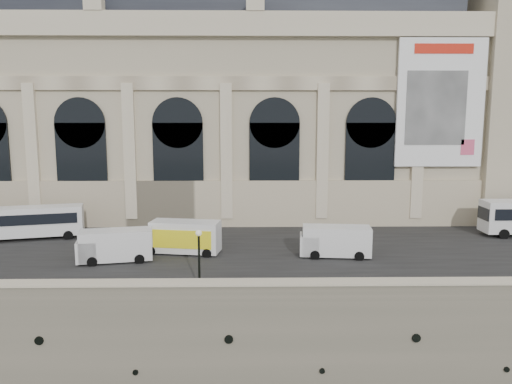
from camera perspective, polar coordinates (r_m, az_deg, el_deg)
quay at (r=66.71m, az=-3.69°, el=-4.08°), size 160.00×70.00×6.00m
street at (r=45.62m, az=-5.00°, el=-6.15°), size 160.00×24.00×0.06m
parapet at (r=32.68m, az=-6.70°, el=-11.13°), size 160.00×1.40×1.21m
museum at (r=61.60m, az=-9.69°, el=10.44°), size 69.00×18.70×29.10m
bus_left at (r=52.21m, az=-25.02°, el=-3.09°), size 10.95×4.74×3.16m
van_b at (r=41.99m, az=-16.17°, el=-5.93°), size 6.17×3.28×2.61m
van_c at (r=42.28m, az=8.67°, el=-5.59°), size 6.01×2.87×2.59m
box_truck at (r=43.31m, az=-8.57°, el=-5.13°), size 7.25×3.40×2.81m
lamp_right at (r=34.01m, az=-6.52°, el=-7.76°), size 0.42×0.42×4.16m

